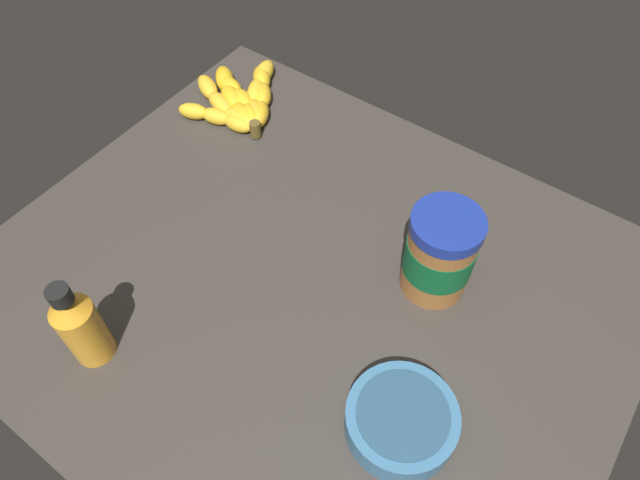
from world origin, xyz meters
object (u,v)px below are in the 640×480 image
(peanut_butter_jar, at_px, (440,254))
(honey_bottle, at_px, (80,325))
(banana_bunch, at_px, (240,100))
(small_bowl, at_px, (401,420))

(peanut_butter_jar, height_order, honey_bottle, honey_bottle)
(banana_bunch, xyz_separation_m, small_bowl, (-0.56, 0.35, 0.01))
(banana_bunch, bearing_deg, peanut_butter_jar, 164.22)
(banana_bunch, xyz_separation_m, honey_bottle, (-0.17, 0.50, 0.05))
(peanut_butter_jar, bearing_deg, honey_bottle, 48.70)
(banana_bunch, height_order, honey_bottle, honey_bottle)
(peanut_butter_jar, bearing_deg, small_bowl, 108.58)
(small_bowl, bearing_deg, peanut_butter_jar, -71.42)
(banana_bunch, bearing_deg, small_bowl, 147.76)
(peanut_butter_jar, distance_m, small_bowl, 0.23)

